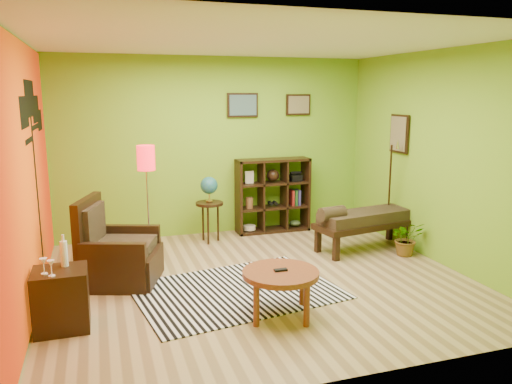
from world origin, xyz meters
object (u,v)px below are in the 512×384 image
object	(u,v)px
globe_table	(209,193)
bench	(363,220)
side_cabinet	(61,299)
coffee_table	(281,277)
cube_shelf	(274,195)
floor_lamp	(146,169)
potted_plant	(406,242)
armchair	(116,257)

from	to	relation	value
globe_table	bench	world-z (taller)	globe_table
globe_table	side_cabinet	bearing A→B (deg)	-129.88
coffee_table	cube_shelf	xyz separation A→B (m)	(1.01, 3.03, 0.19)
floor_lamp	potted_plant	distance (m)	3.70
coffee_table	potted_plant	bearing A→B (deg)	28.44
coffee_table	cube_shelf	distance (m)	3.20
floor_lamp	bench	xyz separation A→B (m)	(2.99, -0.34, -0.83)
side_cabinet	floor_lamp	size ratio (longest dim) A/B	0.57
cube_shelf	potted_plant	xyz separation A→B (m)	(1.35, -1.75, -0.41)
armchair	globe_table	size ratio (longest dim) A/B	1.06
cube_shelf	bench	bearing A→B (deg)	-56.74
bench	potted_plant	distance (m)	0.66
bench	coffee_table	bearing A→B (deg)	-138.47
cube_shelf	potted_plant	world-z (taller)	cube_shelf
armchair	globe_table	bearing A→B (deg)	41.66
coffee_table	cube_shelf	bearing A→B (deg)	71.57
potted_plant	floor_lamp	bearing A→B (deg)	167.98
floor_lamp	potted_plant	size ratio (longest dim) A/B	3.22
floor_lamp	potted_plant	world-z (taller)	floor_lamp
floor_lamp	globe_table	bearing A→B (deg)	36.82
armchair	side_cabinet	world-z (taller)	armchair
globe_table	potted_plant	xyz separation A→B (m)	(2.48, -1.47, -0.57)
side_cabinet	globe_table	distance (m)	3.12
armchair	floor_lamp	world-z (taller)	floor_lamp
cube_shelf	bench	size ratio (longest dim) A/B	0.76
floor_lamp	globe_table	world-z (taller)	floor_lamp
cube_shelf	bench	world-z (taller)	cube_shelf
side_cabinet	floor_lamp	bearing A→B (deg)	58.52
globe_table	bench	xyz separation A→B (m)	(2.02, -1.07, -0.31)
coffee_table	floor_lamp	world-z (taller)	floor_lamp
coffee_table	side_cabinet	distance (m)	2.14
globe_table	potted_plant	world-z (taller)	globe_table
bench	potted_plant	xyz separation A→B (m)	(0.46, -0.40, -0.26)
floor_lamp	armchair	bearing A→B (deg)	-129.83
coffee_table	armchair	bearing A→B (deg)	136.35
floor_lamp	globe_table	size ratio (longest dim) A/B	1.57
side_cabinet	bench	world-z (taller)	side_cabinet
coffee_table	side_cabinet	world-z (taller)	side_cabinet
bench	potted_plant	bearing A→B (deg)	-40.94
armchair	bench	xyz separation A→B (m)	(3.44, 0.20, 0.14)
cube_shelf	bench	distance (m)	1.62
floor_lamp	potted_plant	xyz separation A→B (m)	(3.46, -0.74, -1.09)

